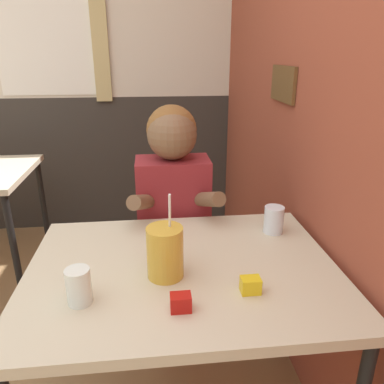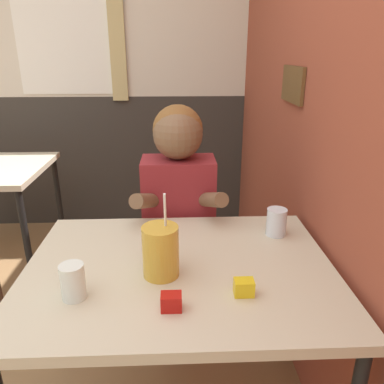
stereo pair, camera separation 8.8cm
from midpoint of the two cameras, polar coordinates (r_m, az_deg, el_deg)
brick_wall_right at (r=2.07m, az=12.03°, el=17.76°), size 0.08×4.24×2.70m
back_wall at (r=3.19m, az=-19.80°, el=18.06°), size 5.56×0.09×2.70m
main_table at (r=1.35m, az=-3.30°, el=-13.64°), size 1.06×0.80×0.75m
person_seated at (r=1.83m, az=-4.18°, el=-4.50°), size 0.42×0.42×1.22m
cocktail_pitcher at (r=1.23m, az=-6.19°, el=-9.14°), size 0.12×0.12×0.29m
glass_near_pitcher at (r=1.54m, az=10.77°, el=-4.18°), size 0.08×0.08×0.11m
glass_center at (r=1.18m, az=-18.99°, el=-13.46°), size 0.07×0.07×0.11m
condiment_ketchup at (r=1.11m, az=-4.09°, el=-16.50°), size 0.06×0.04×0.05m
condiment_mustard at (r=1.18m, az=6.76°, el=-13.96°), size 0.06×0.04×0.05m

